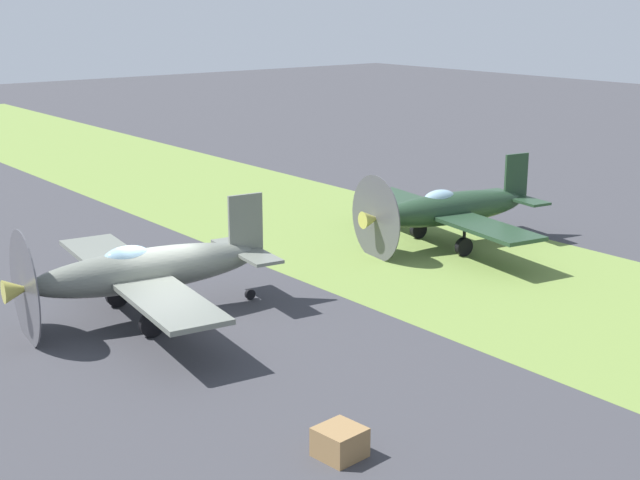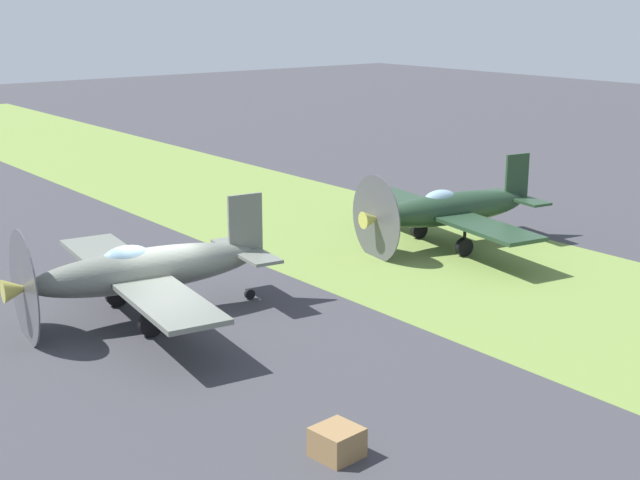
% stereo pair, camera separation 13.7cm
% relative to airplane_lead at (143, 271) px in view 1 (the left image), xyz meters
% --- Properties ---
extents(ground_plane, '(160.00, 160.00, 0.00)m').
position_rel_airplane_lead_xyz_m(ground_plane, '(-0.29, -0.57, -1.50)').
color(ground_plane, '#38383D').
extents(grass_verge, '(120.00, 11.00, 0.01)m').
position_rel_airplane_lead_xyz_m(grass_verge, '(-0.29, -11.40, -1.50)').
color(grass_verge, olive).
rests_on(grass_verge, ground).
extents(airplane_lead, '(10.12, 8.04, 3.59)m').
position_rel_airplane_lead_xyz_m(airplane_lead, '(0.00, 0.00, 0.00)').
color(airplane_lead, slate).
rests_on(airplane_lead, ground).
extents(airplane_wingman, '(9.84, 7.84, 3.48)m').
position_rel_airplane_lead_xyz_m(airplane_wingman, '(0.17, -13.10, -0.04)').
color(airplane_wingman, '#233D28').
rests_on(airplane_wingman, ground).
extents(supply_crate, '(0.98, 0.98, 0.64)m').
position_rel_airplane_lead_xyz_m(supply_crate, '(-10.06, 0.77, -1.18)').
color(supply_crate, olive).
rests_on(supply_crate, ground).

